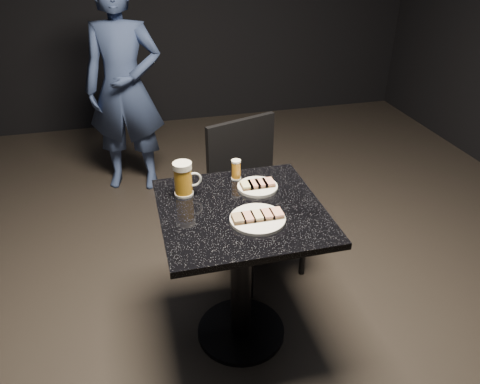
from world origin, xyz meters
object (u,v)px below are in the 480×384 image
at_px(plate_large, 258,219).
at_px(beer_tumbler, 236,170).
at_px(chair, 253,190).
at_px(beer_mug, 184,179).
at_px(patron, 124,89).
at_px(table, 241,253).
at_px(plate_small, 257,187).

relative_size(plate_large, beer_tumbler, 2.36).
relative_size(beer_tumbler, chair, 0.11).
bearing_deg(beer_mug, chair, 40.52).
relative_size(patron, beer_mug, 9.80).
relative_size(patron, table, 2.06).
height_order(plate_small, table, plate_small).
relative_size(plate_large, chair, 0.26).
height_order(beer_mug, chair, beer_mug).
bearing_deg(chair, beer_tumbler, -120.61).
height_order(plate_large, beer_tumbler, beer_tumbler).
bearing_deg(plate_large, beer_mug, 132.02).
distance_m(plate_small, chair, 0.48).
distance_m(beer_mug, beer_tumbler, 0.28).
distance_m(patron, beer_tumbler, 1.54).
xyz_separation_m(plate_small, beer_tumbler, (-0.07, 0.11, 0.04)).
distance_m(patron, table, 1.80).
distance_m(patron, chair, 1.37).
bearing_deg(plate_small, table, -127.98).
bearing_deg(beer_tumbler, plate_small, -57.58).
bearing_deg(table, plate_large, -68.99).
xyz_separation_m(plate_small, beer_mug, (-0.33, 0.03, 0.07)).
bearing_deg(plate_large, table, 111.01).
relative_size(table, beer_tumbler, 7.65).
bearing_deg(beer_tumbler, chair, 59.39).
height_order(plate_large, chair, chair).
xyz_separation_m(plate_small, chair, (0.09, 0.40, -0.25)).
height_order(plate_small, beer_mug, beer_mug).
bearing_deg(plate_small, patron, 108.75).
height_order(plate_small, patron, patron).
xyz_separation_m(table, beer_mug, (-0.22, 0.18, 0.32)).
bearing_deg(beer_tumbler, beer_mug, -162.03).
height_order(plate_large, patron, patron).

